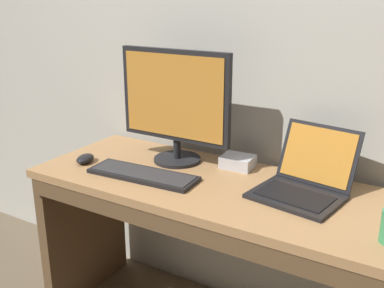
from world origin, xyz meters
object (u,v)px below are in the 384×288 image
(wired_keyboard, at_px, (143,174))
(external_drive_box, at_px, (238,162))
(external_monitor, at_px, (175,103))
(computer_mouse, at_px, (85,159))
(laptop_black, at_px, (304,181))

(wired_keyboard, distance_m, external_drive_box, 0.40)
(external_monitor, xyz_separation_m, computer_mouse, (-0.33, -0.21, -0.25))
(wired_keyboard, relative_size, computer_mouse, 4.60)
(laptop_black, xyz_separation_m, external_drive_box, (-0.32, 0.11, -0.03))
(laptop_black, height_order, external_drive_box, laptop_black)
(external_monitor, distance_m, computer_mouse, 0.46)
(laptop_black, relative_size, external_drive_box, 2.79)
(wired_keyboard, bearing_deg, external_drive_box, 45.44)
(external_monitor, xyz_separation_m, wired_keyboard, (-0.02, -0.21, -0.25))
(external_monitor, height_order, wired_keyboard, external_monitor)
(external_monitor, bearing_deg, external_drive_box, 16.72)
(computer_mouse, height_order, external_drive_box, external_drive_box)
(wired_keyboard, height_order, computer_mouse, computer_mouse)
(wired_keyboard, bearing_deg, computer_mouse, -179.96)
(external_monitor, height_order, computer_mouse, external_monitor)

